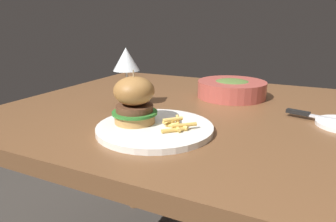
{
  "coord_description": "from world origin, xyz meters",
  "views": [
    {
      "loc": [
        0.27,
        -0.82,
        0.99
      ],
      "look_at": [
        -0.02,
        -0.21,
        0.78
      ],
      "focal_mm": 32.0,
      "sensor_mm": 36.0,
      "label": 1
    }
  ],
  "objects_px": {
    "table_knife": "(323,117)",
    "soup_bowl": "(232,88)",
    "main_plate": "(155,128)",
    "burger_sandwich": "(134,100)",
    "wine_glass": "(126,61)"
  },
  "relations": [
    {
      "from": "table_knife",
      "to": "soup_bowl",
      "type": "bearing_deg",
      "value": 149.6
    },
    {
      "from": "table_knife",
      "to": "soup_bowl",
      "type": "height_order",
      "value": "soup_bowl"
    },
    {
      "from": "main_plate",
      "to": "burger_sandwich",
      "type": "bearing_deg",
      "value": -179.07
    },
    {
      "from": "main_plate",
      "to": "soup_bowl",
      "type": "xyz_separation_m",
      "value": [
        0.08,
        0.41,
        0.02
      ]
    },
    {
      "from": "table_knife",
      "to": "wine_glass",
      "type": "bearing_deg",
      "value": -170.79
    },
    {
      "from": "main_plate",
      "to": "table_knife",
      "type": "height_order",
      "value": "table_knife"
    },
    {
      "from": "main_plate",
      "to": "table_knife",
      "type": "xyz_separation_m",
      "value": [
        0.36,
        0.24,
        0.01
      ]
    },
    {
      "from": "burger_sandwich",
      "to": "wine_glass",
      "type": "height_order",
      "value": "wine_glass"
    },
    {
      "from": "wine_glass",
      "to": "main_plate",
      "type": "bearing_deg",
      "value": -41.46
    },
    {
      "from": "main_plate",
      "to": "wine_glass",
      "type": "height_order",
      "value": "wine_glass"
    },
    {
      "from": "wine_glass",
      "to": "table_knife",
      "type": "distance_m",
      "value": 0.56
    },
    {
      "from": "burger_sandwich",
      "to": "wine_glass",
      "type": "distance_m",
      "value": 0.21
    },
    {
      "from": "wine_glass",
      "to": "table_knife",
      "type": "xyz_separation_m",
      "value": [
        0.54,
        0.09,
        -0.12
      ]
    },
    {
      "from": "wine_glass",
      "to": "burger_sandwich",
      "type": "bearing_deg",
      "value": -51.96
    },
    {
      "from": "wine_glass",
      "to": "soup_bowl",
      "type": "xyz_separation_m",
      "value": [
        0.26,
        0.25,
        -0.11
      ]
    }
  ]
}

